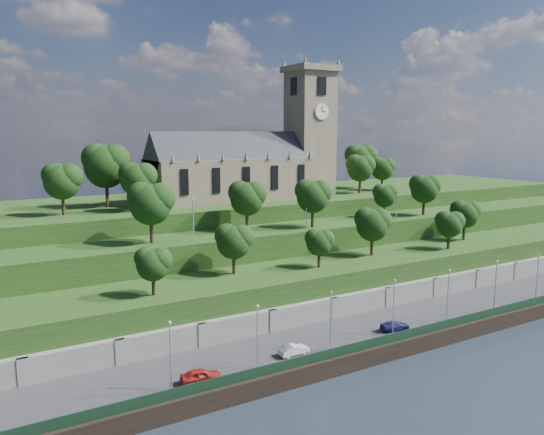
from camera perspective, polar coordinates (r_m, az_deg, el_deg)
ground at (r=72.82m, az=15.34°, el=-13.86°), size 320.00×320.00×0.00m
promenade at (r=76.43m, az=12.12°, el=-11.79°), size 160.00×12.00×2.00m
quay_wall at (r=72.37m, az=15.41°, el=-13.07°), size 160.00×0.50×2.20m
fence at (r=72.24m, az=15.08°, el=-11.82°), size 160.00×0.10×1.20m
retaining_wall at (r=80.15m, az=9.27°, el=-9.54°), size 160.00×2.10×5.00m
embankment_lower at (r=84.20m, az=6.69°, el=-7.48°), size 160.00×12.00×8.00m
embankment_upper at (r=92.40m, az=2.63°, el=-4.61°), size 160.00×10.00×12.00m
hilltop at (r=109.93m, az=-3.26°, el=-1.56°), size 160.00×32.00×15.00m
church at (r=104.89m, az=-1.96°, el=6.20°), size 38.60×12.35×27.60m
trees_lower at (r=85.57m, az=9.42°, el=-1.17°), size 65.93×8.75×7.94m
trees_upper at (r=88.86m, az=2.28°, el=2.43°), size 59.96×8.51×9.01m
trees_hilltop at (r=103.00m, az=-3.59°, el=5.54°), size 73.66×16.14×11.13m
lamp_posts_promenade at (r=70.95m, az=12.96°, el=-8.93°), size 60.36×0.36×7.47m
lamp_posts_upper at (r=88.03m, az=3.73°, el=1.24°), size 40.36×0.36×6.61m
car_left at (r=58.84m, az=-7.66°, el=-16.48°), size 4.56×2.39×1.48m
car_middle at (r=64.75m, az=2.34°, el=-14.00°), size 3.94×1.57×1.27m
car_right at (r=73.83m, az=13.08°, el=-11.26°), size 4.38×2.29×1.21m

